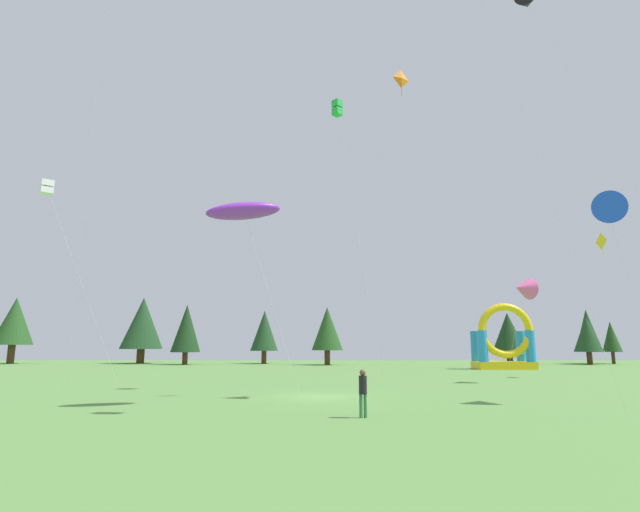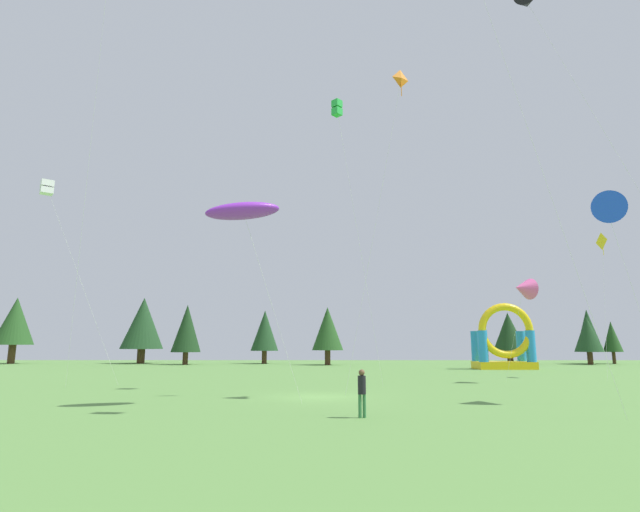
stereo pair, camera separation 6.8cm
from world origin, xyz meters
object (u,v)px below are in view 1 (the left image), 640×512
kite_black_delta (527,1)px  kite_green_box (337,109)px  kite_white_box (47,188)px  person_far_side (363,389)px  kite_blue_delta (607,209)px  kite_yellow_diamond (603,243)px  kite_purple_parafoil (244,211)px  kite_orange_diamond (401,84)px  inflatable_red_slide (504,344)px  kite_pink_delta (523,288)px

kite_black_delta → kite_green_box: kite_black_delta is taller
kite_white_box → person_far_side: size_ratio=7.49×
kite_white_box → kite_blue_delta: bearing=-12.2°
kite_blue_delta → kite_yellow_diamond: bearing=60.7°
kite_blue_delta → kite_white_box: bearing=167.8°
kite_purple_parafoil → kite_blue_delta: (17.87, 0.93, 0.36)m
kite_green_box → person_far_side: bearing=-87.4°
kite_black_delta → kite_blue_delta: size_ratio=2.23×
kite_black_delta → kite_purple_parafoil: size_ratio=2.35×
kite_purple_parafoil → kite_orange_diamond: (8.32, 3.43, 8.52)m
kite_blue_delta → person_far_side: (-12.58, -4.56, -8.27)m
person_far_side → inflatable_red_slide: (18.55, 36.13, 1.63)m
kite_blue_delta → kite_orange_diamond: 12.81m
kite_pink_delta → kite_yellow_diamond: size_ratio=0.64×
kite_green_box → kite_black_delta: bearing=-24.9°
kite_black_delta → kite_yellow_diamond: bearing=52.4°
kite_black_delta → kite_yellow_diamond: 22.68m
kite_pink_delta → kite_blue_delta: bearing=-92.3°
kite_green_box → kite_blue_delta: (13.10, -6.68, -8.70)m
kite_yellow_diamond → kite_blue_delta: kite_yellow_diamond is taller
kite_yellow_diamond → person_far_side: bearing=-135.5°
person_far_side → kite_green_box: bearing=-97.8°
kite_orange_diamond → person_far_side: (-3.04, -7.06, -16.44)m
kite_pink_delta → kite_blue_delta: (-0.48, -12.00, 2.62)m
kite_black_delta → kite_purple_parafoil: kite_black_delta is taller
kite_orange_diamond → kite_black_delta: bearing=-6.5°
kite_green_box → kite_white_box: bearing=179.3°
person_far_side → inflatable_red_slide: bearing=-127.6°
kite_white_box → kite_black_delta: (29.68, -5.22, 9.43)m
kite_yellow_diamond → kite_purple_parafoil: bearing=-146.4°
kite_black_delta → inflatable_red_slide: size_ratio=3.18×
kite_purple_parafoil → kite_black_delta: bearing=9.5°
kite_purple_parafoil → kite_yellow_diamond: size_ratio=0.82×
kite_black_delta → person_far_side: 24.28m
kite_orange_diamond → inflatable_red_slide: kite_orange_diamond is taller
inflatable_red_slide → kite_black_delta: bearing=-105.5°
kite_blue_delta → kite_orange_diamond: bearing=165.3°
kite_green_box → inflatable_red_slide: kite_green_box is taller
kite_orange_diamond → person_far_side: bearing=-113.3°
kite_yellow_diamond → kite_black_delta: bearing=-127.6°
kite_green_box → inflatable_red_slide: (19.07, 24.90, -15.34)m
kite_black_delta → kite_pink_delta: bearing=74.8°
kite_purple_parafoil → person_far_side: 10.19m
kite_yellow_diamond → inflatable_red_slide: kite_yellow_diamond is taller
kite_blue_delta → kite_black_delta: bearing=144.2°
kite_purple_parafoil → kite_yellow_diamond: 33.26m
person_far_side → kite_orange_diamond: bearing=-123.7°
kite_white_box → kite_green_box: (18.90, -0.22, 5.31)m
kite_orange_diamond → kite_pink_delta: bearing=43.4°
kite_white_box → kite_blue_delta: 32.91m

